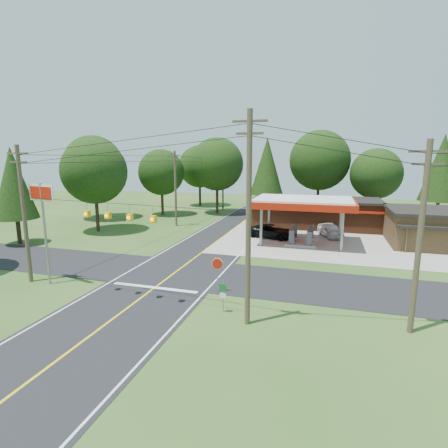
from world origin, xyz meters
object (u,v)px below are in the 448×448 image
(suv_car, at_px, (272,231))
(octagonal_stop_sign, at_px, (217,266))
(big_stop_sign, at_px, (43,209))
(gas_canopy, at_px, (303,204))
(sedan_car, at_px, (330,230))

(suv_car, xyz_separation_m, octagonal_stop_sign, (-1.00, -17.51, 1.07))
(big_stop_sign, xyz_separation_m, octagonal_stop_sign, (12.28, 2.00, -3.70))
(big_stop_sign, relative_size, octagonal_stop_sign, 3.01)
(big_stop_sign, distance_m, octagonal_stop_sign, 12.98)
(gas_canopy, height_order, big_stop_sign, big_stop_sign)
(gas_canopy, bearing_deg, octagonal_stop_sign, -105.70)
(octagonal_stop_sign, bearing_deg, big_stop_sign, -170.77)
(sedan_car, bearing_deg, big_stop_sign, -154.02)
(sedan_car, relative_size, octagonal_stop_sign, 1.88)
(gas_canopy, xyz_separation_m, octagonal_stop_sign, (-4.50, -16.01, -2.44))
(big_stop_sign, height_order, octagonal_stop_sign, big_stop_sign)
(big_stop_sign, bearing_deg, gas_canopy, 47.02)
(gas_canopy, bearing_deg, sedan_car, 53.13)
(gas_canopy, height_order, suv_car, gas_canopy)
(gas_canopy, xyz_separation_m, big_stop_sign, (-16.78, -18.01, 1.26))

